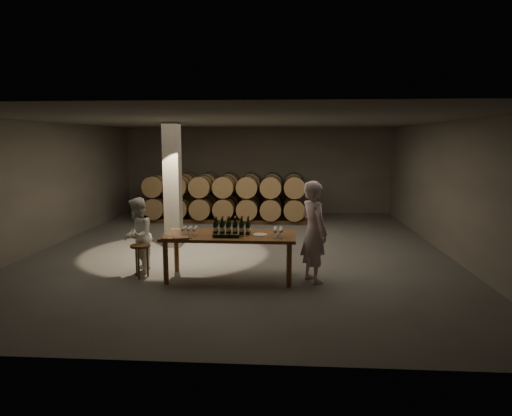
# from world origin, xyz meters

# --- Properties ---
(room) EXTENTS (12.00, 12.00, 12.00)m
(room) POSITION_xyz_m (-1.80, 0.20, 1.60)
(room) COLOR #55524F
(room) RESTS_ON ground
(tasting_table) EXTENTS (2.60, 1.10, 0.90)m
(tasting_table) POSITION_xyz_m (0.00, -2.50, 0.80)
(tasting_table) COLOR brown
(tasting_table) RESTS_ON ground
(barrel_stack_back) EXTENTS (5.48, 0.95, 1.57)m
(barrel_stack_back) POSITION_xyz_m (-0.96, 5.20, 0.83)
(barrel_stack_back) COLOR brown
(barrel_stack_back) RESTS_ON ground
(barrel_stack_front) EXTENTS (5.48, 0.95, 1.57)m
(barrel_stack_front) POSITION_xyz_m (-0.96, 3.80, 0.83)
(barrel_stack_front) COLOR brown
(barrel_stack_front) RESTS_ON ground
(bottle_cluster) EXTENTS (0.74, 0.24, 0.35)m
(bottle_cluster) POSITION_xyz_m (0.04, -2.43, 1.02)
(bottle_cluster) COLOR black
(bottle_cluster) RESTS_ON tasting_table
(lying_bottles) EXTENTS (0.60, 0.08, 0.08)m
(lying_bottles) POSITION_xyz_m (-0.02, -2.81, 0.94)
(lying_bottles) COLOR black
(lying_bottles) RESTS_ON tasting_table
(glass_cluster_left) EXTENTS (0.30, 0.30, 0.16)m
(glass_cluster_left) POSITION_xyz_m (-0.79, -2.56, 1.01)
(glass_cluster_left) COLOR silver
(glass_cluster_left) RESTS_ON tasting_table
(glass_cluster_right) EXTENTS (0.19, 0.41, 0.17)m
(glass_cluster_right) POSITION_xyz_m (0.97, -2.61, 1.02)
(glass_cluster_right) COLOR silver
(glass_cluster_right) RESTS_ON tasting_table
(plate) EXTENTS (0.28, 0.28, 0.02)m
(plate) POSITION_xyz_m (0.61, -2.51, 0.91)
(plate) COLOR white
(plate) RESTS_ON tasting_table
(notebook_near) EXTENTS (0.34, 0.30, 0.03)m
(notebook_near) POSITION_xyz_m (-0.87, -2.95, 0.92)
(notebook_near) COLOR #955C36
(notebook_near) RESTS_ON tasting_table
(notebook_corner) EXTENTS (0.24, 0.29, 0.02)m
(notebook_corner) POSITION_xyz_m (-1.11, -2.93, 0.91)
(notebook_corner) COLOR #955C36
(notebook_corner) RESTS_ON tasting_table
(pen) EXTENTS (0.14, 0.02, 0.01)m
(pen) POSITION_xyz_m (-0.72, -2.95, 0.91)
(pen) COLOR black
(pen) RESTS_ON tasting_table
(stool) EXTENTS (0.40, 0.40, 0.67)m
(stool) POSITION_xyz_m (-1.80, -2.53, 0.55)
(stool) COLOR brown
(stool) RESTS_ON ground
(person_man) EXTENTS (0.77, 0.86, 1.98)m
(person_man) POSITION_xyz_m (1.65, -2.56, 0.99)
(person_man) COLOR silver
(person_man) RESTS_ON ground
(person_woman) EXTENTS (0.71, 0.85, 1.58)m
(person_woman) POSITION_xyz_m (-1.95, -2.22, 0.79)
(person_woman) COLOR white
(person_woman) RESTS_ON ground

